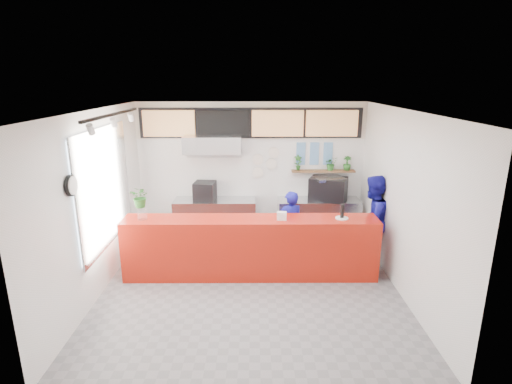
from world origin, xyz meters
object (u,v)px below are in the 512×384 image
(espresso_machine, at_px, (328,189))
(staff_center, at_px, (290,226))
(staff_right, at_px, (372,220))
(pepper_mill, at_px, (342,211))
(panini_oven, at_px, (205,191))
(service_counter, at_px, (251,247))

(espresso_machine, xyz_separation_m, staff_center, (-0.93, -1.15, -0.44))
(staff_right, height_order, pepper_mill, staff_right)
(panini_oven, xyz_separation_m, pepper_mill, (2.62, -1.81, 0.14))
(service_counter, bearing_deg, panini_oven, 119.38)
(staff_center, bearing_deg, espresso_machine, -146.80)
(staff_right, bearing_deg, panini_oven, -56.94)
(staff_right, distance_m, pepper_mill, 0.99)
(espresso_machine, distance_m, staff_center, 1.55)
(panini_oven, distance_m, espresso_machine, 2.71)
(service_counter, distance_m, espresso_machine, 2.54)
(service_counter, xyz_separation_m, staff_right, (2.32, 0.57, 0.32))
(service_counter, relative_size, panini_oven, 10.10)
(panini_oven, bearing_deg, pepper_mill, -28.10)
(staff_center, relative_size, pepper_mill, 5.58)
(staff_center, height_order, staff_right, staff_right)
(staff_right, bearing_deg, pepper_mill, 2.60)
(service_counter, height_order, staff_right, staff_right)
(service_counter, xyz_separation_m, panini_oven, (-1.01, 1.80, 0.55))
(staff_right, bearing_deg, espresso_machine, -99.66)
(staff_center, distance_m, pepper_mill, 1.20)
(espresso_machine, distance_m, staff_right, 1.41)
(panini_oven, relative_size, staff_center, 0.31)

